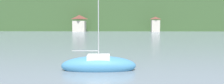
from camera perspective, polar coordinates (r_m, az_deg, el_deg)
The scene contains 4 objects.
wooded_hillside at distance 145.43m, azimuth -3.41°, elevation 5.39°, with size 352.00×66.52×37.99m.
shore_building_west at distance 102.25m, azimuth -7.84°, elevation 4.42°, with size 5.33×5.91×7.11m.
shore_building_westcentral at distance 100.72m, azimuth 10.40°, elevation 4.16°, with size 3.52×3.15×6.31m.
sailboat_near_7 at distance 16.85m, azimuth -3.23°, elevation -5.60°, with size 5.36×2.02×6.75m.
Camera 1 is at (0.75, 17.80, 3.27)m, focal length 38.01 mm.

